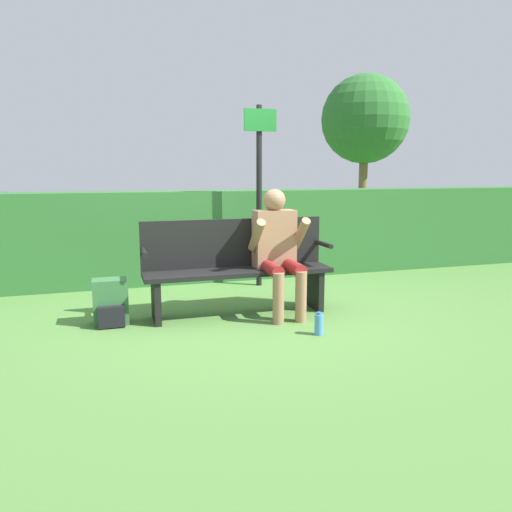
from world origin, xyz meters
TOP-DOWN VIEW (x-y plane):
  - ground_plane at (0.00, 0.00)m, footprint 40.00×40.00m
  - hedge_back at (0.00, 1.77)m, footprint 12.00×0.54m
  - park_bench at (0.00, 0.07)m, footprint 1.90×0.42m
  - person_seated at (0.39, -0.06)m, footprint 0.55×0.63m
  - backpack at (-1.25, 0.04)m, footprint 0.32×0.29m
  - water_bottle at (0.51, -0.83)m, footprint 0.08×0.08m
  - signpost at (0.59, 1.19)m, footprint 0.41×0.09m
  - tree at (4.66, 5.90)m, footprint 2.03×2.03m

SIDE VIEW (x-z plane):
  - ground_plane at x=0.00m, z-range 0.00..0.00m
  - water_bottle at x=0.51m, z-range -0.01..0.20m
  - backpack at x=-1.25m, z-range -0.01..0.42m
  - park_bench at x=0.00m, z-range 0.02..0.98m
  - hedge_back at x=0.00m, z-range 0.00..1.18m
  - person_seated at x=0.39m, z-range 0.07..1.34m
  - signpost at x=0.59m, z-range 0.18..2.41m
  - tree at x=4.66m, z-range 0.79..4.43m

